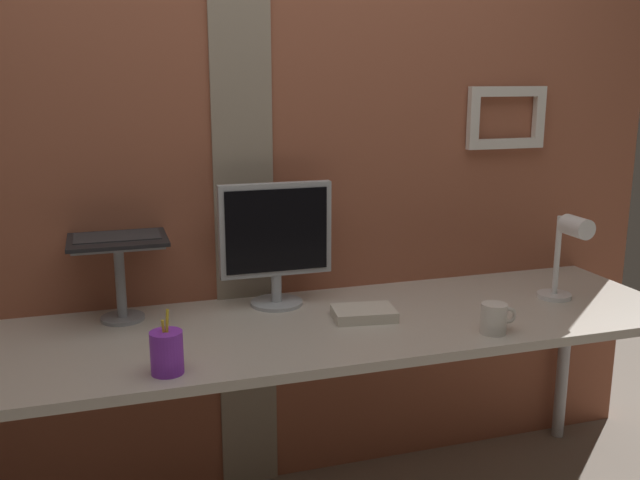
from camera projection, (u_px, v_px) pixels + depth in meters
name	position (u px, v px, depth m)	size (l,w,h in m)	color
brick_wall_back	(258.00, 139.00, 2.47)	(3.16, 0.16, 2.59)	#9E563D
desk	(329.00, 340.00, 2.28)	(2.39, 0.69, 0.74)	beige
monitor	(276.00, 236.00, 2.38)	(0.39, 0.18, 0.43)	#ADB2B7
laptop_stand	(119.00, 268.00, 2.25)	(0.28, 0.22, 0.26)	gray
laptop	(116.00, 220.00, 2.28)	(0.31, 0.32, 0.22)	black
desk_lamp	(568.00, 249.00, 2.42)	(0.12, 0.20, 0.31)	white
pen_cup	(167.00, 352.00, 1.86)	(0.09, 0.09, 0.18)	purple
coffee_mug	(495.00, 318.00, 2.16)	(0.12, 0.08, 0.09)	silver
paper_clutter_stack	(364.00, 313.00, 2.29)	(0.20, 0.14, 0.03)	silver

